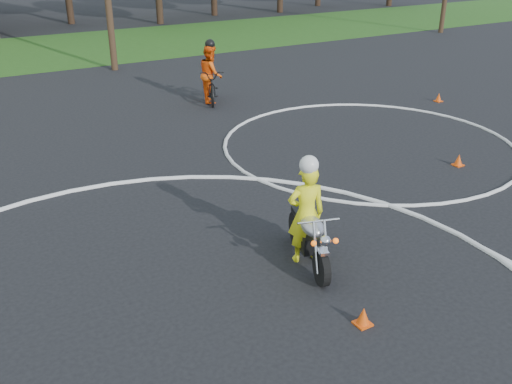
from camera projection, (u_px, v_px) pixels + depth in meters
course_markings at (256, 257)px, 10.36m from camera, size 19.05×19.05×0.12m
primary_motorcycle at (309, 237)px, 9.97m from camera, size 0.96×2.01×1.09m
rider_primary_grp at (306, 211)px, 9.89m from camera, size 0.77×0.62×2.02m
rider_second_grp at (211, 80)px, 19.69m from camera, size 1.58×2.37×2.15m
traffic_cones at (425, 222)px, 11.35m from camera, size 24.28×11.73×0.30m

